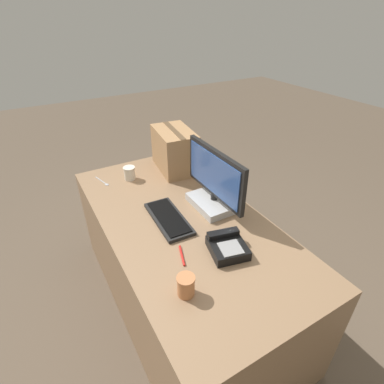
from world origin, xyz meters
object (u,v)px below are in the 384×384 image
(spoon, at_px, (104,182))
(keyboard, at_px, (169,218))
(paper_cup_right, at_px, (186,286))
(paper_cup_left, at_px, (130,173))
(cardboard_box, at_px, (175,150))
(desk_phone, at_px, (227,246))
(pen_marker, at_px, (182,255))
(monitor, at_px, (214,185))

(spoon, bearing_deg, keyboard, 3.72)
(paper_cup_right, bearing_deg, paper_cup_left, 172.59)
(paper_cup_left, height_order, cardboard_box, cardboard_box)
(paper_cup_left, xyz_separation_m, spoon, (-0.04, -0.19, -0.05))
(desk_phone, relative_size, spoon, 1.34)
(desk_phone, relative_size, pen_marker, 1.65)
(desk_phone, distance_m, cardboard_box, 1.01)
(monitor, relative_size, spoon, 3.29)
(spoon, distance_m, cardboard_box, 0.58)
(spoon, height_order, cardboard_box, cardboard_box)
(monitor, height_order, desk_phone, monitor)
(paper_cup_left, relative_size, pen_marker, 0.70)
(monitor, relative_size, desk_phone, 2.46)
(keyboard, relative_size, pen_marker, 2.97)
(keyboard, height_order, spoon, keyboard)
(keyboard, height_order, cardboard_box, cardboard_box)
(desk_phone, height_order, paper_cup_right, paper_cup_right)
(monitor, height_order, paper_cup_right, monitor)
(monitor, relative_size, cardboard_box, 1.29)
(monitor, bearing_deg, paper_cup_right, -43.29)
(keyboard, bearing_deg, paper_cup_left, -174.52)
(keyboard, bearing_deg, spoon, -158.61)
(desk_phone, xyz_separation_m, spoon, (-1.04, -0.36, -0.03))
(pen_marker, bearing_deg, monitor, 146.38)
(desk_phone, relative_size, paper_cup_left, 2.35)
(keyboard, height_order, paper_cup_right, paper_cup_right)
(monitor, bearing_deg, paper_cup_left, -149.73)
(paper_cup_right, height_order, pen_marker, paper_cup_right)
(paper_cup_right, bearing_deg, desk_phone, 112.50)
(cardboard_box, bearing_deg, keyboard, -30.60)
(paper_cup_left, bearing_deg, desk_phone, 9.94)
(paper_cup_right, height_order, cardboard_box, cardboard_box)
(cardboard_box, bearing_deg, monitor, -2.20)
(monitor, distance_m, keyboard, 0.35)
(desk_phone, bearing_deg, cardboard_box, -178.02)
(paper_cup_right, bearing_deg, spoon, -177.99)
(paper_cup_left, bearing_deg, monitor, 30.27)
(paper_cup_right, distance_m, cardboard_box, 1.24)
(paper_cup_left, xyz_separation_m, pen_marker, (0.91, -0.05, -0.04))
(paper_cup_right, bearing_deg, pen_marker, 156.09)
(pen_marker, bearing_deg, spoon, -153.17)
(paper_cup_left, distance_m, pen_marker, 0.91)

